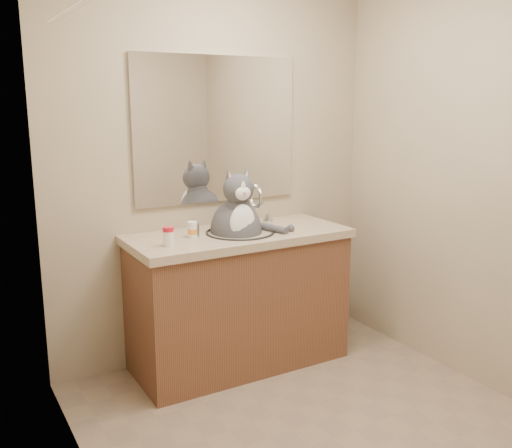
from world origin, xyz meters
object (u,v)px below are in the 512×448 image
Objects in this scene: pill_bottle_orange at (192,230)px; grey_canister at (195,230)px; pill_bottle_redcap at (168,236)px; cat at (237,227)px.

pill_bottle_orange reaches higher than grey_canister.
pill_bottle_orange is at bearing 30.31° from pill_bottle_redcap.
pill_bottle_orange is (-0.29, 0.02, 0.01)m from cat.
pill_bottle_redcap is 1.39× the size of grey_canister.
grey_canister is at bearing 41.73° from pill_bottle_orange.
pill_bottle_orange is (0.19, 0.11, -0.01)m from pill_bottle_redcap.
pill_bottle_redcap is (-0.48, -0.10, 0.02)m from cat.
pill_bottle_redcap reaches higher than grey_canister.
pill_bottle_redcap is 0.22m from pill_bottle_orange.
cat is 5.71× the size of pill_bottle_redcap.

